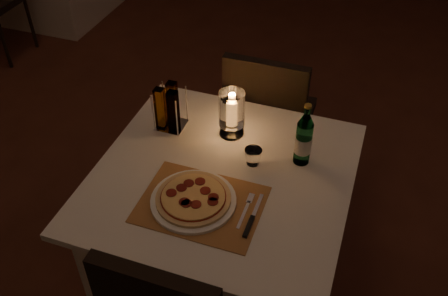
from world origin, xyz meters
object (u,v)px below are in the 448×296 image
(pizza, at_px, (193,197))
(plate, at_px, (193,201))
(water_bottle, at_px, (304,140))
(hurricane_candle, at_px, (232,110))
(main_table, at_px, (223,233))
(chair_far, at_px, (268,111))
(tumbler, at_px, (253,157))

(pizza, bearing_deg, plate, -94.27)
(water_bottle, xyz_separation_m, hurricane_candle, (-0.32, 0.08, 0.01))
(main_table, bearing_deg, water_bottle, 32.77)
(chair_far, relative_size, water_bottle, 3.20)
(chair_far, distance_m, plate, 0.92)
(chair_far, xyz_separation_m, water_bottle, (0.28, -0.54, 0.30))
(tumbler, bearing_deg, chair_far, 98.81)
(main_table, relative_size, chair_far, 1.11)
(water_bottle, bearing_deg, tumbler, -157.27)
(hurricane_candle, bearing_deg, water_bottle, -13.21)
(main_table, relative_size, water_bottle, 3.56)
(tumbler, distance_m, water_bottle, 0.21)
(water_bottle, bearing_deg, main_table, -147.23)
(main_table, relative_size, hurricane_candle, 4.74)
(main_table, distance_m, tumbler, 0.42)
(pizza, distance_m, water_bottle, 0.49)
(pizza, xyz_separation_m, water_bottle, (0.33, 0.36, 0.09))
(tumbler, bearing_deg, main_table, -132.98)
(tumbler, height_order, hurricane_candle, hurricane_candle)
(main_table, height_order, water_bottle, water_bottle)
(chair_far, height_order, water_bottle, water_bottle)
(tumbler, bearing_deg, plate, -117.21)
(pizza, height_order, hurricane_candle, hurricane_candle)
(main_table, height_order, plate, plate)
(plate, height_order, pizza, pizza)
(tumbler, bearing_deg, hurricane_candle, 133.13)
(tumbler, relative_size, hurricane_candle, 0.33)
(main_table, height_order, pizza, pizza)
(tumbler, bearing_deg, water_bottle, 22.73)
(hurricane_candle, bearing_deg, main_table, -79.44)
(main_table, height_order, chair_far, chair_far)
(water_bottle, bearing_deg, plate, -132.35)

